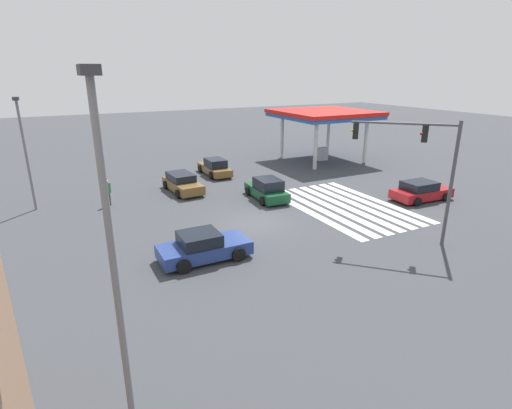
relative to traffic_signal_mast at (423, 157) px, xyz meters
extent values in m
plane|color=#3D3F44|center=(6.33, 6.33, -4.64)|extent=(147.82, 147.82, 0.00)
cube|color=silver|center=(6.33, -3.39, -4.63)|extent=(10.56, 0.60, 0.01)
cube|color=silver|center=(6.33, -2.44, -4.63)|extent=(10.56, 0.60, 0.01)
cube|color=silver|center=(6.33, -1.49, -4.63)|extent=(10.56, 0.60, 0.01)
cube|color=silver|center=(6.33, -0.54, -4.63)|extent=(10.56, 0.60, 0.01)
cube|color=silver|center=(6.33, 0.41, -4.63)|extent=(10.56, 0.60, 0.01)
cube|color=silver|center=(6.33, 1.36, -4.63)|extent=(10.56, 0.60, 0.01)
cube|color=silver|center=(6.33, 2.31, -4.63)|extent=(10.56, 0.60, 0.01)
cylinder|color=#47474C|center=(-1.08, -1.08, -1.37)|extent=(0.18, 0.18, 6.54)
cylinder|color=#47474C|center=(0.76, 0.76, 1.65)|extent=(3.78, 3.78, 0.12)
cube|color=black|center=(0.02, 0.02, 1.18)|extent=(0.40, 0.40, 0.84)
sphere|color=red|center=(0.14, 0.14, 1.18)|extent=(0.16, 0.16, 0.16)
cube|color=black|center=(2.42, 2.42, 1.18)|extent=(0.40, 0.40, 0.84)
sphere|color=gold|center=(2.54, 2.54, 1.18)|extent=(0.16, 0.16, 0.16)
cube|color=navy|center=(3.08, 10.86, -4.12)|extent=(1.94, 4.45, 0.64)
cube|color=black|center=(3.08, 11.10, -3.51)|extent=(1.74, 1.89, 0.59)
cylinder|color=black|center=(4.06, 9.48, -4.29)|extent=(0.22, 0.70, 0.70)
cylinder|color=black|center=(2.09, 9.48, -4.29)|extent=(0.22, 0.70, 0.70)
cylinder|color=black|center=(4.07, 12.24, -4.29)|extent=(0.22, 0.70, 0.70)
cylinder|color=black|center=(2.09, 12.24, -4.29)|extent=(0.22, 0.70, 0.70)
cube|color=#144728|center=(10.27, 3.43, -4.14)|extent=(4.36, 2.03, 0.64)
cube|color=black|center=(9.98, 3.45, -3.45)|extent=(2.25, 1.71, 0.75)
cylinder|color=black|center=(11.65, 4.23, -4.31)|extent=(0.66, 0.26, 0.65)
cylinder|color=black|center=(11.52, 2.45, -4.31)|extent=(0.66, 0.26, 0.65)
cylinder|color=black|center=(9.02, 4.41, -4.31)|extent=(0.66, 0.26, 0.65)
cylinder|color=black|center=(8.90, 2.64, -4.31)|extent=(0.66, 0.26, 0.65)
cube|color=maroon|center=(4.95, -6.36, -4.15)|extent=(2.12, 4.45, 0.63)
cube|color=black|center=(4.96, -6.07, -3.55)|extent=(1.83, 2.28, 0.57)
cylinder|color=black|center=(5.88, -7.76, -4.33)|extent=(0.25, 0.62, 0.61)
cylinder|color=black|center=(3.91, -7.67, -4.33)|extent=(0.25, 0.62, 0.61)
cylinder|color=black|center=(5.99, -5.05, -4.33)|extent=(0.25, 0.62, 0.61)
cylinder|color=black|center=(4.02, -4.96, -4.33)|extent=(0.25, 0.62, 0.61)
cube|color=brown|center=(18.63, 4.13, -4.15)|extent=(4.53, 1.67, 0.60)
cube|color=black|center=(18.34, 4.13, -3.50)|extent=(2.10, 1.50, 0.70)
cylinder|color=black|center=(20.04, 4.97, -4.30)|extent=(0.68, 0.22, 0.68)
cylinder|color=black|center=(20.03, 3.27, -4.30)|extent=(0.68, 0.22, 0.68)
cylinder|color=black|center=(17.23, 4.98, -4.30)|extent=(0.68, 0.22, 0.68)
cylinder|color=black|center=(17.22, 3.29, -4.30)|extent=(0.68, 0.22, 0.68)
cube|color=brown|center=(14.77, 8.26, -4.12)|extent=(4.55, 2.07, 0.67)
cube|color=black|center=(15.15, 8.28, -3.53)|extent=(2.58, 1.77, 0.53)
cylinder|color=black|center=(13.46, 7.25, -4.31)|extent=(0.67, 0.26, 0.66)
cylinder|color=black|center=(13.34, 9.09, -4.31)|extent=(0.67, 0.26, 0.66)
cylinder|color=black|center=(16.21, 7.42, -4.31)|extent=(0.67, 0.26, 0.66)
cylinder|color=black|center=(16.09, 9.26, -4.31)|extent=(0.67, 0.26, 0.66)
cube|color=#23519E|center=(19.24, -8.07, -0.10)|extent=(8.67, 8.67, 0.35)
cube|color=red|center=(19.24, -8.07, 0.25)|extent=(8.85, 8.85, 0.36)
cube|color=#B2B2B7|center=(19.24, -8.07, -3.99)|extent=(0.70, 1.10, 1.30)
cylinder|color=silver|center=(16.20, -11.11, -2.46)|extent=(0.36, 0.36, 4.36)
cylinder|color=silver|center=(22.27, -11.11, -2.46)|extent=(0.36, 0.36, 4.36)
cylinder|color=silver|center=(16.20, -5.04, -2.46)|extent=(0.36, 0.36, 4.36)
cylinder|color=silver|center=(22.27, -5.04, -2.46)|extent=(0.36, 0.36, 4.36)
cylinder|color=brown|center=(13.98, 13.73, -4.20)|extent=(0.14, 0.14, 0.88)
cylinder|color=brown|center=(13.87, 13.85, -4.20)|extent=(0.14, 0.14, 0.88)
cube|color=#337A42|center=(13.92, 13.79, -3.40)|extent=(0.41, 0.41, 0.70)
sphere|color=tan|center=(13.92, 13.79, -2.94)|extent=(0.24, 0.24, 0.24)
cylinder|color=slate|center=(-5.61, 16.00, -0.27)|extent=(0.16, 0.16, 8.73)
cube|color=#333338|center=(-5.61, 16.00, 4.20)|extent=(0.80, 0.36, 0.20)
cylinder|color=slate|center=(15.31, 18.31, -1.08)|extent=(0.16, 0.16, 7.12)
cube|color=#333338|center=(15.31, 18.31, 2.58)|extent=(0.80, 0.36, 0.20)
camera|label=1|loc=(-13.93, 16.83, 4.17)|focal=28.00mm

